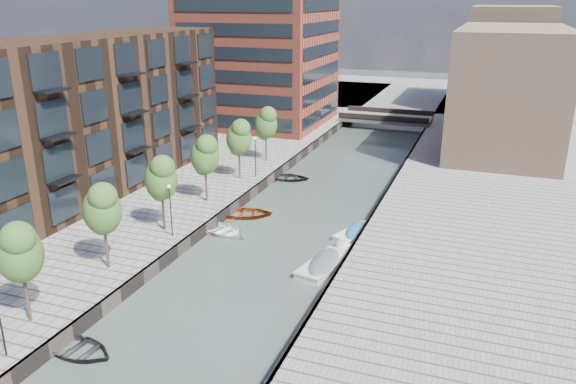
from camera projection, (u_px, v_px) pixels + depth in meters
The scene contains 26 objects.
water at pixel (324, 194), 54.86m from camera, with size 300.00×300.00×0.00m, color #38473F.
quay_left at pixel (33, 155), 66.44m from camera, with size 60.00×140.00×1.00m, color gray.
quay_right at pixel (497, 209), 49.48m from camera, with size 20.00×140.00×1.00m, color gray.
quay_wall_left at pixel (266, 183), 56.69m from camera, with size 0.25×140.00×1.00m, color #332823.
quay_wall_right at pixel (386, 196), 52.71m from camera, with size 0.25×140.00×1.00m, color #332823.
far_closure at pixel (414, 95), 107.90m from camera, with size 80.00×40.00×1.00m, color gray.
apartment_block at pixel (78, 119), 49.89m from camera, with size 8.00×38.00×14.00m, color black.
tower at pixel (260, 14), 77.33m from camera, with size 18.00×18.00×30.00m, color #9B3E2D.
tan_block_near at pixel (508, 88), 66.53m from camera, with size 12.00×25.00×14.00m, color #93725A.
tan_block_far at pixel (508, 59), 89.26m from camera, with size 12.00×20.00×16.00m, color #93725A.
bridge at pixel (386, 118), 82.78m from camera, with size 13.00×6.00×1.30m.
tree_1 at pixel (19, 250), 30.18m from camera, with size 2.50×2.50×5.95m.
tree_2 at pixel (102, 207), 36.39m from camera, with size 2.50×2.50×5.95m.
tree_3 at pixel (161, 177), 42.59m from camera, with size 2.50×2.50×5.95m.
tree_4 at pixel (205, 154), 48.80m from camera, with size 2.50×2.50×5.95m.
tree_5 at pixel (239, 136), 55.01m from camera, with size 2.50×2.50×5.95m.
tree_6 at pixel (266, 122), 61.21m from camera, with size 2.50×2.50×5.95m.
lamp_1 at pixel (170, 205), 41.87m from camera, with size 0.24×0.24×4.12m.
lamp_2 at pixel (255, 153), 56.06m from camera, with size 0.24×0.24×4.12m.
sloop_0 at pixel (78, 353), 30.34m from camera, with size 3.17×4.44×0.92m, color black.
sloop_2 at pixel (246, 216), 49.31m from camera, with size 3.44×4.82×1.00m, color maroon.
sloop_3 at pixel (224, 234), 45.67m from camera, with size 3.35×4.69×0.97m, color white.
sloop_4 at pixel (289, 180), 59.24m from camera, with size 3.15×4.41×0.91m, color black.
motorboat_3 at pixel (360, 231), 45.65m from camera, with size 3.33×5.16×1.63m.
motorboat_4 at pixel (327, 262), 40.21m from camera, with size 3.10×5.94×1.88m.
car at pixel (459, 145), 66.08m from camera, with size 1.74×4.32×1.47m, color #B6BABC.
Camera 1 is at (14.60, -9.79, 18.18)m, focal length 35.00 mm.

